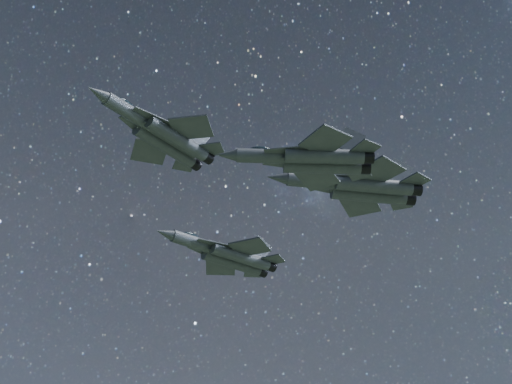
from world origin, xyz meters
name	(u,v)px	position (x,y,z in m)	size (l,w,h in m)	color
jet_lead	(162,134)	(-10.92, -2.74, 154.28)	(17.27, 11.32, 4.45)	#2F353B
jet_left	(227,254)	(5.34, 17.65, 152.53)	(19.48, 13.44, 4.89)	#2F353B
jet_right	(310,159)	(2.51, -11.81, 149.07)	(16.81, 11.12, 4.29)	#2F353B
jet_slot	(359,187)	(13.80, -3.57, 153.49)	(19.77, 13.42, 4.97)	#2F353B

